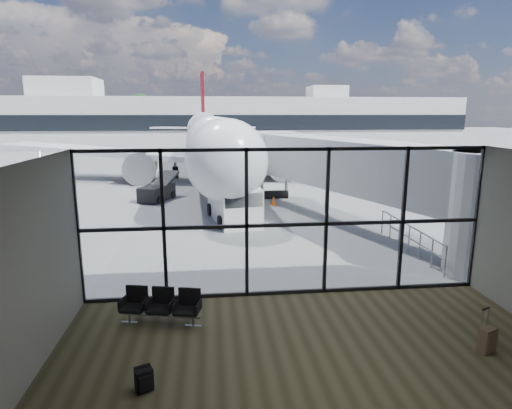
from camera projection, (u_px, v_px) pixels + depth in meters
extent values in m
plane|color=slate|center=(228.00, 159.00, 52.06)|extent=(220.00, 220.00, 0.00)
cube|color=brown|center=(318.00, 369.00, 9.28)|extent=(12.00, 8.00, 0.01)
cube|color=silver|center=(325.00, 163.00, 8.34)|extent=(12.00, 8.00, 0.02)
cube|color=#B4B4AF|center=(410.00, 397.00, 4.92)|extent=(12.00, 0.02, 4.50)
cube|color=#B4B4AF|center=(15.00, 284.00, 8.18)|extent=(0.02, 8.00, 4.50)
cube|color=white|center=(287.00, 223.00, 12.70)|extent=(12.00, 0.04, 4.50)
cube|color=black|center=(286.00, 292.00, 13.16)|extent=(12.00, 0.12, 0.10)
cube|color=black|center=(287.00, 225.00, 12.71)|extent=(12.00, 0.12, 0.10)
cube|color=black|center=(288.00, 149.00, 12.24)|extent=(12.00, 0.12, 0.10)
cube|color=black|center=(77.00, 229.00, 12.07)|extent=(0.10, 0.12, 4.50)
cube|color=black|center=(164.00, 227.00, 12.32)|extent=(0.10, 0.12, 4.50)
cube|color=black|center=(247.00, 224.00, 12.58)|extent=(0.10, 0.12, 4.50)
cube|color=black|center=(326.00, 222.00, 12.83)|extent=(0.10, 0.12, 4.50)
cube|color=black|center=(403.00, 220.00, 13.08)|extent=(0.10, 0.12, 4.50)
cube|color=black|center=(476.00, 218.00, 13.33)|extent=(0.10, 0.12, 4.50)
cylinder|color=#9C9FA1|center=(491.00, 214.00, 14.46)|extent=(2.80, 2.80, 4.20)
cube|color=#9C9FA1|center=(350.00, 165.00, 20.80)|extent=(7.45, 14.81, 2.40)
cube|color=#9C9FA1|center=(275.00, 152.00, 27.33)|extent=(2.60, 2.20, 2.60)
cylinder|color=gray|center=(262.00, 185.00, 27.68)|extent=(0.20, 0.20, 1.80)
cylinder|color=gray|center=(286.00, 185.00, 27.85)|extent=(0.20, 0.20, 1.80)
cylinder|color=black|center=(274.00, 195.00, 27.90)|extent=(1.80, 0.56, 0.56)
cylinder|color=gray|center=(445.00, 262.00, 14.42)|extent=(0.06, 0.06, 1.10)
cylinder|color=gray|center=(432.00, 253.00, 15.30)|extent=(0.06, 0.06, 1.10)
cylinder|color=gray|center=(420.00, 245.00, 16.17)|extent=(0.06, 0.06, 1.10)
cylinder|color=gray|center=(409.00, 239.00, 17.05)|extent=(0.06, 0.06, 1.10)
cylinder|color=gray|center=(399.00, 233.00, 17.92)|extent=(0.06, 0.06, 1.10)
cylinder|color=gray|center=(390.00, 227.00, 18.80)|extent=(0.06, 0.06, 1.10)
cylinder|color=gray|center=(382.00, 222.00, 19.67)|extent=(0.06, 0.06, 1.10)
cylinder|color=gray|center=(410.00, 226.00, 16.94)|extent=(0.06, 5.40, 0.06)
cylinder|color=gray|center=(409.00, 237.00, 17.04)|extent=(0.06, 5.40, 0.06)
cube|color=beige|center=(222.00, 122.00, 72.61)|extent=(80.00, 12.00, 8.00)
cube|color=black|center=(223.00, 123.00, 66.68)|extent=(80.00, 0.20, 2.40)
cube|color=beige|center=(66.00, 88.00, 68.83)|extent=(10.00, 8.00, 3.00)
cube|color=beige|center=(327.00, 92.00, 73.46)|extent=(6.00, 6.00, 2.00)
cylinder|color=#382619|center=(9.00, 135.00, 78.75)|extent=(0.50, 0.50, 3.06)
sphere|color=black|center=(7.00, 114.00, 77.97)|extent=(5.61, 5.61, 5.61)
cylinder|color=#382619|center=(43.00, 134.00, 79.35)|extent=(0.50, 0.50, 3.42)
sphere|color=black|center=(41.00, 111.00, 78.47)|extent=(6.27, 6.27, 6.27)
cylinder|color=#382619|center=(77.00, 136.00, 80.05)|extent=(0.50, 0.50, 2.70)
sphere|color=black|center=(75.00, 118.00, 79.36)|extent=(4.95, 4.95, 4.95)
cylinder|color=#382619|center=(109.00, 134.00, 80.64)|extent=(0.50, 0.50, 3.06)
sphere|color=black|center=(108.00, 114.00, 79.86)|extent=(5.61, 5.61, 5.61)
cylinder|color=#382619|center=(142.00, 133.00, 81.24)|extent=(0.50, 0.50, 3.42)
sphere|color=black|center=(141.00, 111.00, 80.36)|extent=(6.27, 6.27, 6.27)
cube|color=gray|center=(161.00, 316.00, 11.23)|extent=(2.09, 0.54, 0.04)
cube|color=black|center=(134.00, 308.00, 11.27)|extent=(0.71, 0.68, 0.08)
cube|color=black|center=(137.00, 295.00, 11.48)|extent=(0.60, 0.20, 0.53)
cube|color=black|center=(160.00, 309.00, 11.19)|extent=(0.71, 0.68, 0.08)
cube|color=black|center=(163.00, 296.00, 11.40)|extent=(0.60, 0.20, 0.53)
cube|color=black|center=(187.00, 311.00, 11.11)|extent=(0.71, 0.68, 0.08)
cube|color=black|center=(190.00, 297.00, 11.32)|extent=(0.60, 0.20, 0.53)
cylinder|color=gray|center=(129.00, 318.00, 11.35)|extent=(0.06, 0.06, 0.24)
cylinder|color=gray|center=(193.00, 322.00, 11.16)|extent=(0.06, 0.06, 0.24)
cube|color=black|center=(144.00, 380.00, 8.53)|extent=(0.40, 0.33, 0.47)
cube|color=black|center=(146.00, 384.00, 8.42)|extent=(0.28, 0.17, 0.32)
cylinder|color=black|center=(142.00, 367.00, 8.57)|extent=(0.33, 0.21, 0.09)
cube|color=brown|center=(487.00, 340.00, 9.89)|extent=(0.45, 0.38, 0.58)
cube|color=brown|center=(492.00, 342.00, 9.78)|extent=(0.31, 0.17, 0.43)
cylinder|color=gray|center=(482.00, 319.00, 9.82)|extent=(0.03, 0.03, 0.49)
cylinder|color=gray|center=(488.00, 317.00, 9.93)|extent=(0.03, 0.03, 0.49)
cube|color=black|center=(486.00, 309.00, 9.83)|extent=(0.25, 0.14, 0.02)
cylinder|color=black|center=(478.00, 350.00, 9.99)|extent=(0.06, 0.07, 0.06)
cylinder|color=black|center=(484.00, 348.00, 10.09)|extent=(0.06, 0.07, 0.06)
cylinder|color=silver|center=(210.00, 140.00, 35.99)|extent=(5.42, 32.55, 4.00)
sphere|color=silver|center=(227.00, 161.00, 20.32)|extent=(4.00, 4.00, 4.00)
cone|color=silver|center=(203.00, 128.00, 54.19)|extent=(4.28, 6.65, 4.00)
cube|color=black|center=(225.00, 148.00, 20.84)|extent=(2.43, 1.40, 0.54)
cube|color=silver|center=(100.00, 151.00, 35.87)|extent=(16.59, 7.86, 1.28)
cylinder|color=black|center=(142.00, 166.00, 34.53)|extent=(2.43, 3.77, 2.27)
cube|color=silver|center=(175.00, 128.00, 53.13)|extent=(6.18, 2.90, 0.19)
cube|color=silver|center=(312.00, 149.00, 38.58)|extent=(16.46, 9.12, 1.28)
cylinder|color=black|center=(278.00, 164.00, 36.19)|extent=(2.43, 3.77, 2.27)
cube|color=silver|center=(231.00, 128.00, 54.16)|extent=(6.24, 3.37, 0.19)
cube|color=#5F0D15|center=(203.00, 100.00, 53.44)|extent=(0.50, 4.11, 6.48)
cylinder|color=gray|center=(224.00, 203.00, 22.93)|extent=(0.22, 0.22, 1.51)
cylinder|color=black|center=(224.00, 209.00, 23.01)|extent=(0.30, 0.77, 0.76)
cylinder|color=black|center=(176.00, 172.00, 36.64)|extent=(0.53, 1.06, 1.04)
cylinder|color=black|center=(245.00, 171.00, 37.53)|extent=(0.53, 1.06, 1.04)
cube|color=white|center=(233.00, 202.00, 21.96)|extent=(2.66, 4.70, 1.93)
cube|color=black|center=(241.00, 198.00, 20.31)|extent=(2.00, 1.45, 0.67)
cylinder|color=black|center=(221.00, 222.00, 20.47)|extent=(0.35, 0.71, 0.67)
cylinder|color=black|center=(259.00, 220.00, 20.99)|extent=(0.35, 0.71, 0.67)
cylinder|color=black|center=(210.00, 209.00, 23.18)|extent=(0.35, 0.71, 0.67)
cylinder|color=black|center=(245.00, 207.00, 23.70)|extent=(0.35, 0.71, 0.67)
cube|color=black|center=(157.00, 193.00, 27.21)|extent=(2.22, 3.02, 0.91)
cube|color=black|center=(165.00, 179.00, 28.09)|extent=(1.87, 2.52, 0.94)
cylinder|color=black|center=(141.00, 199.00, 26.58)|extent=(0.34, 0.49, 0.46)
cylinder|color=black|center=(159.00, 200.00, 26.23)|extent=(0.34, 0.49, 0.46)
cylinder|color=black|center=(155.00, 194.00, 28.29)|extent=(0.34, 0.49, 0.46)
cylinder|color=black|center=(173.00, 195.00, 27.95)|extent=(0.34, 0.49, 0.46)
cube|color=#B88B15|center=(54.00, 191.00, 27.98)|extent=(2.35, 3.15, 0.80)
cube|color=gray|center=(53.00, 172.00, 28.46)|extent=(2.00, 2.58, 1.48)
cylinder|color=black|center=(40.00, 198.00, 26.83)|extent=(0.32, 0.48, 0.44)
cylinder|color=black|center=(68.00, 196.00, 27.44)|extent=(0.32, 0.48, 0.44)
cylinder|color=black|center=(42.00, 193.00, 28.63)|extent=(0.32, 0.48, 0.44)
cylinder|color=black|center=(68.00, 191.00, 29.24)|extent=(0.32, 0.48, 0.44)
cube|color=#DD400B|center=(232.00, 206.00, 25.49)|extent=(0.40, 0.40, 0.03)
cone|color=#DD400B|center=(232.00, 202.00, 25.43)|extent=(0.38, 0.38, 0.57)
cube|color=#D1660B|center=(215.00, 203.00, 26.42)|extent=(0.41, 0.41, 0.03)
cone|color=#D1660B|center=(215.00, 199.00, 26.36)|extent=(0.39, 0.39, 0.58)
cube|color=#FF5F0D|center=(274.00, 205.00, 25.87)|extent=(0.39, 0.39, 0.03)
cone|color=#FF5F0D|center=(274.00, 201.00, 25.81)|extent=(0.37, 0.37, 0.56)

